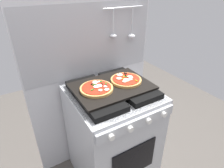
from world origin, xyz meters
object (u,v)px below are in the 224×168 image
at_px(baking_tray, 112,86).
at_px(stove, 112,134).
at_px(pizza_right, 126,80).
at_px(pizza_left, 97,88).

bearing_deg(baking_tray, stove, -90.00).
relative_size(baking_tray, pizza_right, 2.40).
distance_m(stove, baking_tray, 0.46).
bearing_deg(pizza_right, pizza_left, -179.15).
xyz_separation_m(baking_tray, pizza_left, (-0.12, -0.00, 0.02)).
xyz_separation_m(stove, baking_tray, (0.00, 0.00, 0.46)).
height_order(stove, pizza_right, pizza_right).
relative_size(stove, pizza_left, 4.00).
relative_size(stove, baking_tray, 1.67).
relative_size(stove, pizza_right, 4.00).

